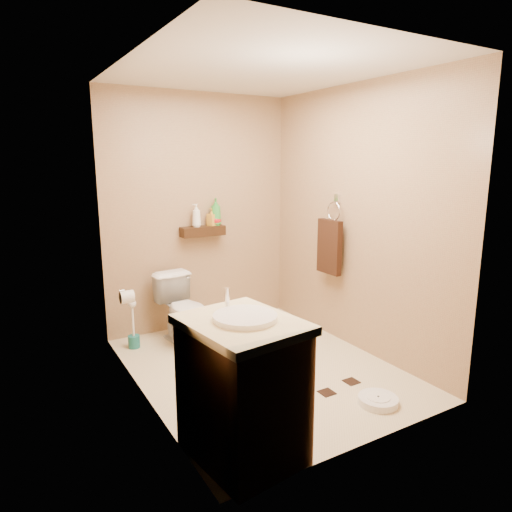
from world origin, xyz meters
TOP-DOWN VIEW (x-y plane):
  - ground at (0.00, 0.00)m, footprint 2.50×2.50m
  - wall_back at (0.00, 1.25)m, footprint 2.00×0.04m
  - wall_front at (0.00, -1.25)m, footprint 2.00×0.04m
  - wall_left at (-1.00, 0.00)m, footprint 0.04×2.50m
  - wall_right at (1.00, 0.00)m, footprint 0.04×2.50m
  - ceiling at (0.00, 0.00)m, footprint 2.00×2.50m
  - wall_shelf at (0.00, 1.17)m, footprint 0.46×0.14m
  - floor_accents at (0.03, -0.05)m, footprint 1.07×1.24m
  - toilet at (-0.36, 0.83)m, footprint 0.44×0.69m
  - vanity at (-0.70, -0.95)m, footprint 0.66×0.76m
  - bathroom_scale at (0.42, -0.94)m, footprint 0.38×0.38m
  - toilet_brush at (-0.82, 0.97)m, footprint 0.11×0.11m
  - towel_ring at (0.91, 0.25)m, footprint 0.12×0.30m
  - toilet_paper at (-0.94, 0.65)m, footprint 0.12×0.11m
  - bottle_a at (-0.07, 1.17)m, footprint 0.09×0.09m
  - bottle_b at (0.11, 1.17)m, footprint 0.11×0.11m
  - bottle_c at (0.15, 1.17)m, footprint 0.16×0.16m
  - bottle_d at (0.15, 1.17)m, footprint 0.15×0.15m

SIDE VIEW (x-z plane):
  - ground at x=0.00m, z-range 0.00..0.00m
  - floor_accents at x=0.03m, z-range 0.00..0.01m
  - bathroom_scale at x=0.42m, z-range 0.00..0.06m
  - toilet_brush at x=-0.82m, z-range -0.07..0.40m
  - toilet at x=-0.36m, z-range 0.00..0.66m
  - vanity at x=-0.70m, z-range -0.05..0.93m
  - toilet_paper at x=-0.94m, z-range 0.54..0.66m
  - towel_ring at x=0.91m, z-range 0.57..1.33m
  - wall_shelf at x=0.00m, z-range 0.97..1.07m
  - bottle_c at x=0.15m, z-range 1.07..1.22m
  - bottle_b at x=0.11m, z-range 1.07..1.25m
  - bottle_a at x=-0.07m, z-range 1.07..1.30m
  - wall_back at x=0.00m, z-range 0.00..2.40m
  - wall_front at x=0.00m, z-range 0.00..2.40m
  - wall_left at x=-1.00m, z-range 0.00..2.40m
  - wall_right at x=1.00m, z-range 0.00..2.40m
  - bottle_d at x=0.15m, z-range 1.07..1.35m
  - ceiling at x=0.00m, z-range 2.39..2.41m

